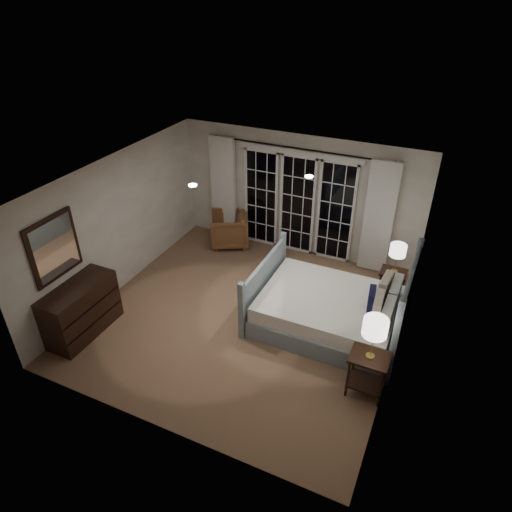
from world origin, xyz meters
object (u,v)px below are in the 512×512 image
at_px(lamp_right, 398,251).
at_px(dresser, 81,310).
at_px(nightstand_left, 368,369).
at_px(lamp_left, 375,328).
at_px(bed, 332,310).
at_px(nightstand_right, 392,281).
at_px(armchair, 229,229).

distance_m(lamp_right, dresser, 5.35).
relative_size(nightstand_left, lamp_left, 1.08).
bearing_deg(bed, lamp_left, -53.87).
height_order(nightstand_left, lamp_right, lamp_right).
relative_size(lamp_left, lamp_right, 1.17).
relative_size(lamp_right, dresser, 0.43).
bearing_deg(nightstand_right, dresser, -145.73).
relative_size(lamp_left, dresser, 0.50).
bearing_deg(armchair, dresser, -40.68).
distance_m(nightstand_left, lamp_left, 0.74).
bearing_deg(lamp_right, nightstand_right, -143.13).
xyz_separation_m(bed, armchair, (-2.80, 1.74, 0.02)).
bearing_deg(lamp_right, armchair, 171.30).
relative_size(bed, nightstand_left, 3.47).
distance_m(nightstand_right, lamp_right, 0.64).
relative_size(bed, dresser, 1.88).
distance_m(nightstand_right, lamp_left, 2.49).
height_order(bed, lamp_left, bed).
bearing_deg(armchair, bed, 30.90).
relative_size(nightstand_right, armchair, 0.75).
xyz_separation_m(bed, nightstand_left, (0.85, -1.17, 0.11)).
height_order(lamp_left, dresser, lamp_left).
distance_m(nightstand_right, armchair, 3.60).
relative_size(nightstand_left, nightstand_right, 1.16).
bearing_deg(nightstand_left, bed, 126.13).
bearing_deg(bed, nightstand_left, -53.87).
xyz_separation_m(nightstand_left, armchair, (-3.65, 2.90, -0.09)).
distance_m(lamp_right, armchair, 3.66).
xyz_separation_m(nightstand_right, armchair, (-3.55, 0.54, -0.03)).
height_order(nightstand_left, lamp_left, lamp_left).
xyz_separation_m(bed, dresser, (-3.64, -1.80, 0.10)).
xyz_separation_m(bed, lamp_right, (0.75, 1.19, 0.68)).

